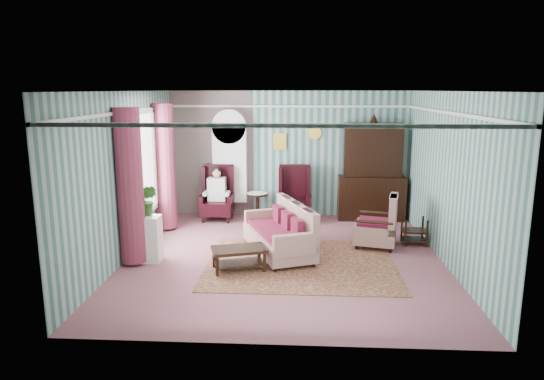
# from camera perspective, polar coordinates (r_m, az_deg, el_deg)

# --- Properties ---
(floor) EXTENTS (6.00, 6.00, 0.00)m
(floor) POSITION_cam_1_polar(r_m,az_deg,el_deg) (8.69, 1.42, -7.95)
(floor) COLOR #884F59
(floor) RESTS_ON ground
(room_shell) EXTENTS (5.53, 6.02, 2.91)m
(room_shell) POSITION_cam_1_polar(r_m,az_deg,el_deg) (8.45, -2.68, 5.47)
(room_shell) COLOR #3C6E6C
(room_shell) RESTS_ON ground
(bookcase) EXTENTS (0.80, 0.28, 2.24)m
(bookcase) POSITION_cam_1_polar(r_m,az_deg,el_deg) (11.28, -4.96, 2.49)
(bookcase) COLOR white
(bookcase) RESTS_ON floor
(dresser_hutch) EXTENTS (1.50, 0.56, 2.36)m
(dresser_hutch) POSITION_cam_1_polar(r_m,az_deg,el_deg) (11.16, 11.72, 2.50)
(dresser_hutch) COLOR black
(dresser_hutch) RESTS_ON floor
(wingback_left) EXTENTS (0.76, 0.80, 1.25)m
(wingback_left) POSITION_cam_1_polar(r_m,az_deg,el_deg) (11.03, -6.49, -0.37)
(wingback_left) COLOR black
(wingback_left) RESTS_ON floor
(wingback_right) EXTENTS (0.76, 0.80, 1.25)m
(wingback_right) POSITION_cam_1_polar(r_m,az_deg,el_deg) (10.87, 2.64, -0.48)
(wingback_right) COLOR black
(wingback_right) RESTS_ON floor
(seated_woman) EXTENTS (0.44, 0.40, 1.18)m
(seated_woman) POSITION_cam_1_polar(r_m,az_deg,el_deg) (11.04, -6.48, -0.55)
(seated_woman) COLOR beige
(seated_woman) RESTS_ON floor
(round_side_table) EXTENTS (0.50, 0.50, 0.60)m
(round_side_table) POSITION_cam_1_polar(r_m,az_deg,el_deg) (11.13, -1.75, -1.90)
(round_side_table) COLOR black
(round_side_table) RESTS_ON floor
(nest_table) EXTENTS (0.45, 0.38, 0.54)m
(nest_table) POSITION_cam_1_polar(r_m,az_deg,el_deg) (9.71, 16.37, -4.62)
(nest_table) COLOR black
(nest_table) RESTS_ON floor
(plant_stand) EXTENTS (0.55, 0.35, 0.80)m
(plant_stand) POSITION_cam_1_polar(r_m,az_deg,el_deg) (8.69, -14.74, -5.57)
(plant_stand) COLOR silver
(plant_stand) RESTS_ON floor
(rug) EXTENTS (3.20, 2.60, 0.01)m
(rug) POSITION_cam_1_polar(r_m,az_deg,el_deg) (8.40, 3.42, -8.63)
(rug) COLOR #47171C
(rug) RESTS_ON floor
(sofa) EXTENTS (1.62, 2.10, 1.09)m
(sofa) POSITION_cam_1_polar(r_m,az_deg,el_deg) (8.72, 0.74, -4.12)
(sofa) COLOR #C3B997
(sofa) RESTS_ON floor
(floral_armchair) EXTENTS (0.93, 0.98, 0.98)m
(floral_armchair) POSITION_cam_1_polar(r_m,az_deg,el_deg) (9.35, 12.10, -3.62)
(floral_armchair) COLOR beige
(floral_armchair) RESTS_ON floor
(coffee_table) EXTENTS (0.99, 0.74, 0.38)m
(coffee_table) POSITION_cam_1_polar(r_m,az_deg,el_deg) (8.07, -3.90, -8.11)
(coffee_table) COLOR black
(coffee_table) RESTS_ON floor
(potted_plant_a) EXTENTS (0.39, 0.35, 0.38)m
(potted_plant_a) POSITION_cam_1_polar(r_m,az_deg,el_deg) (8.49, -15.39, -1.88)
(potted_plant_a) COLOR #1E571B
(potted_plant_a) RESTS_ON plant_stand
(potted_plant_b) EXTENTS (0.33, 0.28, 0.54)m
(potted_plant_b) POSITION_cam_1_polar(r_m,az_deg,el_deg) (8.56, -14.35, -1.18)
(potted_plant_b) COLOR #234716
(potted_plant_b) RESTS_ON plant_stand
(potted_plant_c) EXTENTS (0.29, 0.29, 0.41)m
(potted_plant_c) POSITION_cam_1_polar(r_m,az_deg,el_deg) (8.67, -15.43, -1.49)
(potted_plant_c) COLOR #1D531A
(potted_plant_c) RESTS_ON plant_stand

